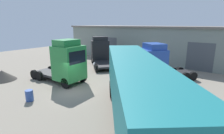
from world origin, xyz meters
name	(u,v)px	position (x,y,z in m)	size (l,w,h in m)	color
ground_plane	(77,91)	(0.00, 0.00, 0.00)	(60.00, 60.00, 0.00)	gray
warehouse_building	(158,43)	(0.00, 17.92, 2.76)	(33.29, 8.34, 5.50)	gray
tractor_unit_green	(66,63)	(-2.37, 0.89, 2.08)	(6.23, 2.82, 4.41)	#28843D
container_trailer_yellow	(135,85)	(6.95, -1.83, 2.58)	(9.80, 11.13, 4.04)	#197075
tractor_unit_black	(100,51)	(-5.37, 9.49, 1.89)	(6.61, 6.25, 4.04)	black
tractor_unit_blue	(155,63)	(4.34, 7.03, 1.86)	(5.64, 6.29, 3.95)	#2347A3
gravel_pile	(2,75)	(-8.64, -2.71, 0.54)	(2.78, 2.78, 1.08)	#423D38
oil_drum	(29,96)	(-1.33, -3.64, 0.44)	(0.58, 0.58, 0.88)	#33519E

